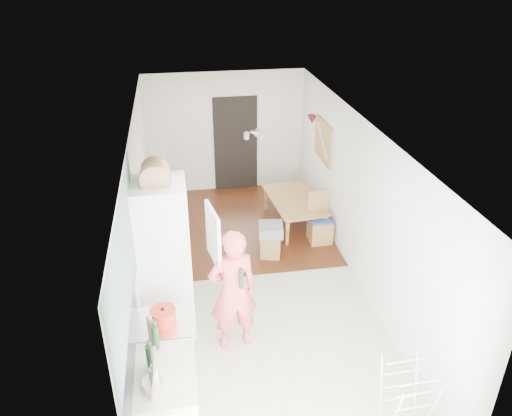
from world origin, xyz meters
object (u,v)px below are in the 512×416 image
object	(u,v)px
dining_chair	(321,219)
drying_rack	(406,399)
stool	(271,245)
person	(233,280)
dining_table	(295,214)

from	to	relation	value
dining_chair	drying_rack	bearing A→B (deg)	-93.42
drying_rack	stool	bearing A→B (deg)	100.16
person	dining_chair	size ratio (longest dim) A/B	2.22
dining_table	dining_chair	size ratio (longest dim) A/B	1.43
person	stool	size ratio (longest dim) A/B	4.70
dining_chair	dining_table	bearing A→B (deg)	112.23
person	stool	bearing A→B (deg)	-122.90
stool	drying_rack	distance (m)	3.64
person	dining_chair	distance (m)	2.98
dining_chair	stool	xyz separation A→B (m)	(-0.94, -0.32, -0.24)
stool	drying_rack	bearing A→B (deg)	-78.20
dining_table	stool	size ratio (longest dim) A/B	3.04
dining_table	drying_rack	bearing A→B (deg)	176.11
dining_chair	drying_rack	xyz separation A→B (m)	(-0.20, -3.88, -0.04)
person	dining_table	distance (m)	3.43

